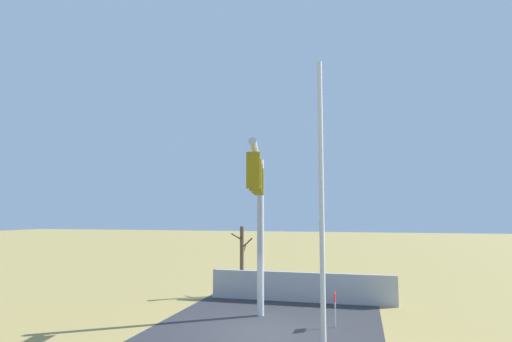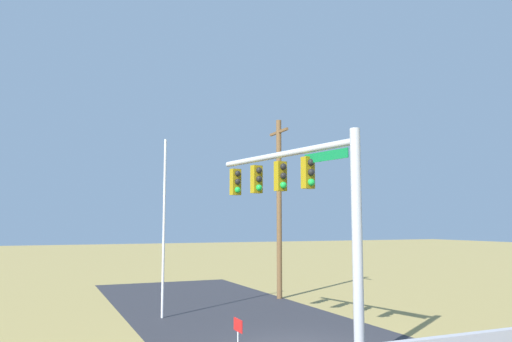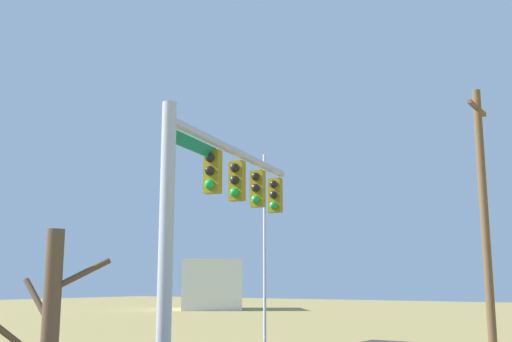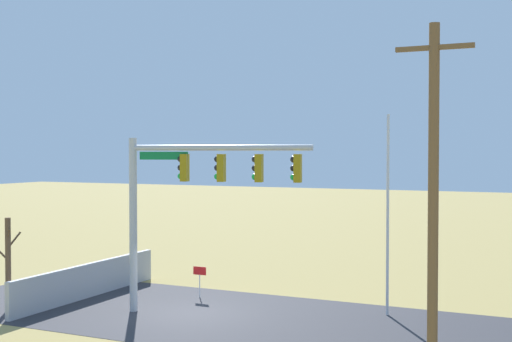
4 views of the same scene
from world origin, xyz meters
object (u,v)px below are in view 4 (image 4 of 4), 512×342
signal_mast (191,187)px  utility_pole (433,197)px  open_sign (200,275)px  flagpole (388,215)px  bare_tree (8,263)px

signal_mast → utility_pole: utility_pole is taller
utility_pole → open_sign: 12.38m
open_sign → utility_pole: bearing=148.7°
flagpole → bare_tree: flagpole is taller
signal_mast → bare_tree: size_ratio=1.92×
flagpole → bare_tree: 13.59m
signal_mast → flagpole: bearing=-155.9°
utility_pole → signal_mast: bearing=-21.8°
bare_tree → utility_pole: bearing=175.4°
flagpole → utility_pole: 7.04m
bare_tree → open_sign: (-5.05, -4.93, -0.84)m
utility_pole → bare_tree: (15.14, -1.22, -2.86)m
signal_mast → bare_tree: bearing=21.2°
flagpole → utility_pole: utility_pole is taller
signal_mast → open_sign: (1.10, -2.54, -3.59)m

